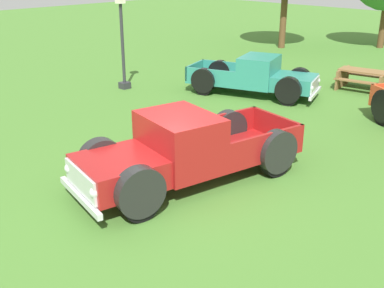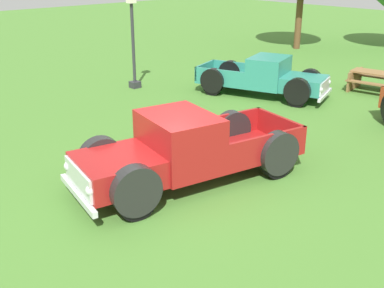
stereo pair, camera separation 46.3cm
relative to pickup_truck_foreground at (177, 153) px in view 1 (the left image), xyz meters
The scene contains 5 objects.
ground_plane 0.80m from the pickup_truck_foreground, 65.71° to the right, with size 80.00×80.00×0.00m, color #477A2D.
pickup_truck_foreground is the anchor object (origin of this frame).
pickup_truck_behind_left 7.94m from the pickup_truck_foreground, 114.05° to the left, with size 5.07×3.21×1.46m.
lamp_post_near 8.83m from the pickup_truck_foreground, 150.32° to the left, with size 0.36×0.36×3.65m.
picnic_table 10.75m from the pickup_truck_foreground, 94.80° to the left, with size 2.02×1.76×0.78m.
Camera 1 is at (6.92, -6.40, 4.78)m, focal length 44.02 mm.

